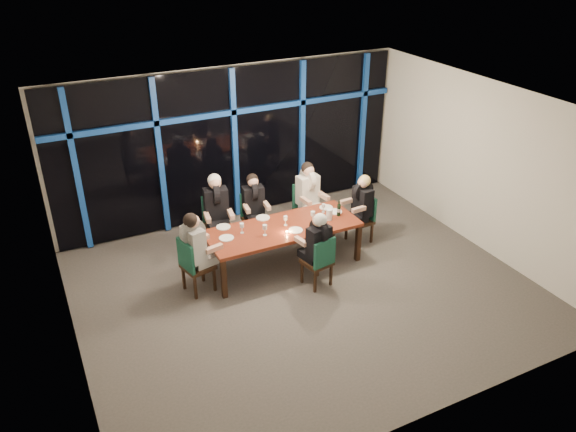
% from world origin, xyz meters
% --- Properties ---
extents(room, '(7.04, 7.00, 3.02)m').
position_xyz_m(room, '(0.00, 0.00, 2.02)').
color(room, '#56514C').
rests_on(room, ground).
extents(window_wall, '(6.86, 0.43, 2.94)m').
position_xyz_m(window_wall, '(0.01, 2.93, 1.55)').
color(window_wall, black).
rests_on(window_wall, ground).
extents(dining_table, '(2.60, 1.00, 0.75)m').
position_xyz_m(dining_table, '(0.00, 0.80, 0.68)').
color(dining_table, maroon).
rests_on(dining_table, ground).
extents(chair_far_left, '(0.53, 0.53, 1.00)m').
position_xyz_m(chair_far_left, '(-0.79, 1.87, 0.56)').
color(chair_far_left, black).
rests_on(chair_far_left, ground).
extents(chair_far_mid, '(0.47, 0.47, 0.91)m').
position_xyz_m(chair_far_mid, '(-0.09, 1.87, 0.51)').
color(chair_far_mid, black).
rests_on(chair_far_mid, ground).
extents(chair_far_right, '(0.49, 0.49, 0.96)m').
position_xyz_m(chair_far_right, '(0.94, 1.73, 0.54)').
color(chair_far_right, black).
rests_on(chair_far_right, ground).
extents(chair_end_left, '(0.53, 0.53, 0.96)m').
position_xyz_m(chair_end_left, '(-1.61, 0.71, 0.54)').
color(chair_end_left, black).
rests_on(chair_end_left, ground).
extents(chair_end_right, '(0.44, 0.44, 0.90)m').
position_xyz_m(chair_end_right, '(1.71, 0.92, 0.50)').
color(chair_end_right, black).
rests_on(chair_end_right, ground).
extents(chair_near_mid, '(0.49, 0.49, 0.90)m').
position_xyz_m(chair_near_mid, '(0.25, -0.04, 0.50)').
color(chair_near_mid, black).
rests_on(chair_near_mid, ground).
extents(diner_far_left, '(0.54, 0.66, 0.97)m').
position_xyz_m(diner_far_left, '(-0.81, 1.78, 0.95)').
color(diner_far_left, black).
rests_on(diner_far_left, ground).
extents(diner_far_mid, '(0.48, 0.59, 0.88)m').
position_xyz_m(diner_far_mid, '(-0.10, 1.79, 0.87)').
color(diner_far_mid, black).
rests_on(diner_far_mid, ground).
extents(diner_far_right, '(0.50, 0.62, 0.94)m').
position_xyz_m(diner_far_right, '(0.95, 1.65, 0.92)').
color(diner_far_right, silver).
rests_on(diner_far_right, ground).
extents(diner_end_left, '(0.64, 0.54, 0.93)m').
position_xyz_m(diner_end_left, '(-1.53, 0.73, 0.92)').
color(diner_end_left, black).
rests_on(diner_end_left, ground).
extents(diner_end_right, '(0.57, 0.46, 0.88)m').
position_xyz_m(diner_end_right, '(1.63, 0.92, 0.86)').
color(diner_end_right, black).
rests_on(diner_end_right, ground).
extents(diner_near_mid, '(0.49, 0.60, 0.88)m').
position_xyz_m(diner_near_mid, '(0.24, 0.03, 0.86)').
color(diner_near_mid, black).
rests_on(diner_near_mid, ground).
extents(plate_far_left, '(0.24, 0.24, 0.01)m').
position_xyz_m(plate_far_left, '(-0.90, 1.23, 0.76)').
color(plate_far_left, white).
rests_on(plate_far_left, dining_table).
extents(plate_far_mid, '(0.24, 0.24, 0.01)m').
position_xyz_m(plate_far_mid, '(-0.17, 1.23, 0.76)').
color(plate_far_mid, white).
rests_on(plate_far_mid, dining_table).
extents(plate_far_right, '(0.24, 0.24, 0.01)m').
position_xyz_m(plate_far_right, '(1.00, 1.09, 0.76)').
color(plate_far_right, white).
rests_on(plate_far_right, dining_table).
extents(plate_end_left, '(0.24, 0.24, 0.01)m').
position_xyz_m(plate_end_left, '(-0.99, 0.86, 0.76)').
color(plate_end_left, white).
rests_on(plate_end_left, dining_table).
extents(plate_end_right, '(0.24, 0.24, 0.01)m').
position_xyz_m(plate_end_right, '(1.07, 0.88, 0.76)').
color(plate_end_right, white).
rests_on(plate_end_right, dining_table).
extents(plate_near_mid, '(0.24, 0.24, 0.01)m').
position_xyz_m(plate_near_mid, '(0.13, 0.59, 0.76)').
color(plate_near_mid, white).
rests_on(plate_near_mid, dining_table).
extents(wine_bottle, '(0.07, 0.07, 0.29)m').
position_xyz_m(wine_bottle, '(1.05, 0.74, 0.86)').
color(wine_bottle, black).
rests_on(wine_bottle, dining_table).
extents(water_pitcher, '(0.12, 0.11, 0.20)m').
position_xyz_m(water_pitcher, '(0.83, 0.68, 0.85)').
color(water_pitcher, white).
rests_on(water_pitcher, dining_table).
extents(tea_light, '(0.05, 0.05, 0.03)m').
position_xyz_m(tea_light, '(-0.03, 0.59, 0.76)').
color(tea_light, '#F2A148').
rests_on(tea_light, dining_table).
extents(wine_glass_a, '(0.07, 0.07, 0.19)m').
position_xyz_m(wine_glass_a, '(-0.38, 0.68, 0.89)').
color(wine_glass_a, silver).
rests_on(wine_glass_a, dining_table).
extents(wine_glass_b, '(0.07, 0.07, 0.17)m').
position_xyz_m(wine_glass_b, '(0.07, 0.83, 0.88)').
color(wine_glass_b, silver).
rests_on(wine_glass_b, dining_table).
extents(wine_glass_c, '(0.07, 0.07, 0.19)m').
position_xyz_m(wine_glass_c, '(0.54, 0.74, 0.89)').
color(wine_glass_c, white).
rests_on(wine_glass_c, dining_table).
extents(wine_glass_d, '(0.07, 0.07, 0.18)m').
position_xyz_m(wine_glass_d, '(-0.69, 0.92, 0.88)').
color(wine_glass_d, silver).
rests_on(wine_glass_d, dining_table).
extents(wine_glass_e, '(0.06, 0.06, 0.16)m').
position_xyz_m(wine_glass_e, '(0.88, 0.97, 0.87)').
color(wine_glass_e, silver).
rests_on(wine_glass_e, dining_table).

